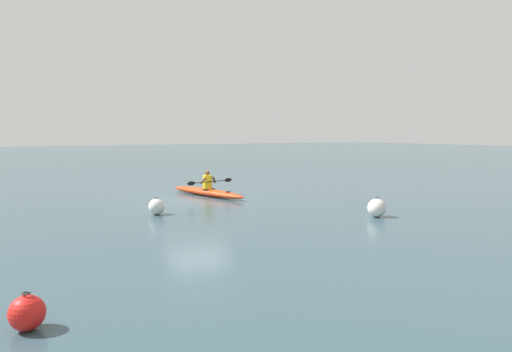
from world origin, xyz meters
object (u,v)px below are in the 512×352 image
at_px(kayaker, 208,181).
at_px(mooring_buoy_red_near, 377,208).
at_px(mooring_buoy_channel_marker, 157,207).
at_px(kayak, 207,192).
at_px(mooring_buoy_white_far, 27,313).

xyz_separation_m(kayaker, mooring_buoy_red_near, (-2.68, 7.17, -0.34)).
distance_m(mooring_buoy_red_near, mooring_buoy_channel_marker, 7.10).
height_order(kayak, kayaker, kayaker).
xyz_separation_m(mooring_buoy_red_near, mooring_buoy_channel_marker, (5.96, -3.86, -0.03)).
relative_size(mooring_buoy_white_far, mooring_buoy_channel_marker, 0.93).
xyz_separation_m(mooring_buoy_white_far, mooring_buoy_red_near, (-10.28, -3.98, 0.05)).
distance_m(kayaker, mooring_buoy_white_far, 13.49).
relative_size(kayak, mooring_buoy_white_far, 8.78).
bearing_deg(mooring_buoy_channel_marker, mooring_buoy_white_far, 61.15).
xyz_separation_m(kayak, mooring_buoy_red_near, (-2.70, 7.23, 0.14)).
relative_size(kayaker, mooring_buoy_white_far, 4.33).
distance_m(kayak, kayaker, 0.48).
height_order(kayak, mooring_buoy_red_near, mooring_buoy_red_near).
bearing_deg(kayaker, mooring_buoy_white_far, 55.73).
relative_size(kayaker, mooring_buoy_red_near, 3.64).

